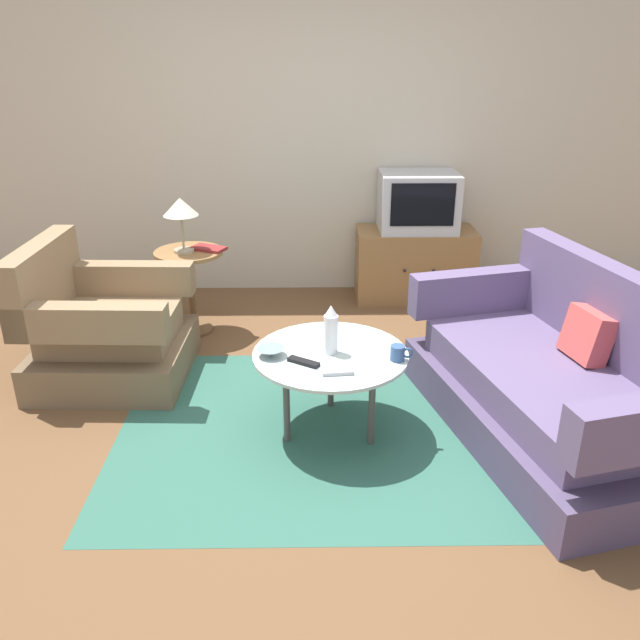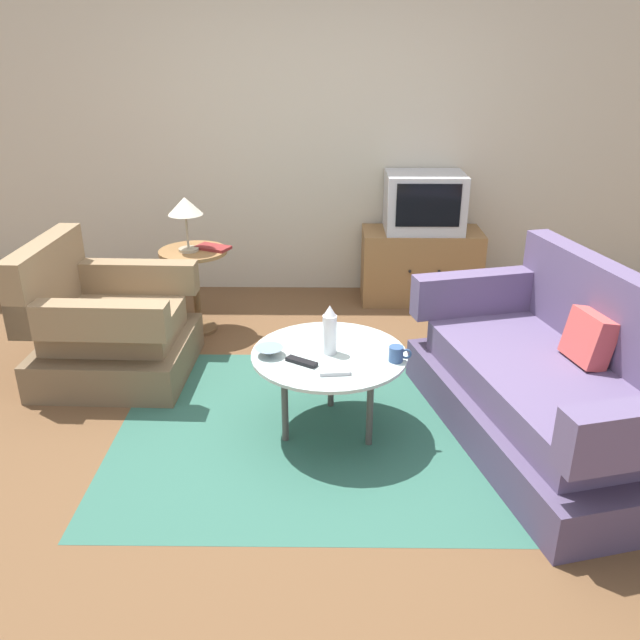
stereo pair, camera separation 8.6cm
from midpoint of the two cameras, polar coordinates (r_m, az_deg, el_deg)
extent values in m
plane|color=brown|center=(3.72, -0.31, -8.91)|extent=(16.00, 16.00, 0.00)
cube|color=#BCB29E|center=(5.41, 0.07, 16.62)|extent=(9.00, 0.12, 2.70)
cube|color=#2D5B4C|center=(3.66, 1.45, -9.50)|extent=(2.32, 1.83, 0.00)
cube|color=brown|center=(4.36, -16.63, -2.98)|extent=(0.93, 0.91, 0.24)
cube|color=#846B4C|center=(4.28, -16.95, -0.46)|extent=(0.78, 0.62, 0.18)
cube|color=#846B4C|center=(4.31, -22.26, 3.47)|extent=(0.17, 0.88, 0.45)
cube|color=#846B4C|center=(3.89, -18.97, -0.03)|extent=(0.91, 0.17, 0.21)
cube|color=#846B4C|center=(4.53, -15.79, 3.67)|extent=(0.91, 0.17, 0.21)
cube|color=#4B3E5C|center=(3.73, 19.41, -8.13)|extent=(1.28, 1.89, 0.24)
cube|color=#5B4C70|center=(3.63, 19.85, -5.29)|extent=(1.07, 1.58, 0.18)
cube|color=#5B4C70|center=(3.70, 25.39, 0.07)|extent=(0.56, 1.71, 0.48)
cube|color=#5B4C70|center=(4.16, 14.54, 2.37)|extent=(0.89, 0.35, 0.26)
cube|color=#C64C47|center=(3.69, 23.09, -1.46)|extent=(0.23, 0.30, 0.28)
cylinder|color=#B2C6C1|center=(3.43, 1.53, -3.03)|extent=(0.82, 0.82, 0.02)
cylinder|color=#4C4742|center=(3.76, 1.62, -4.51)|extent=(0.04, 0.04, 0.45)
cylinder|color=#4C4742|center=(3.45, -2.38, -7.28)|extent=(0.04, 0.04, 0.45)
cylinder|color=#4C4742|center=(3.43, 5.12, -7.60)|extent=(0.04, 0.04, 0.45)
cylinder|color=olive|center=(4.70, -10.54, 5.90)|extent=(0.48, 0.48, 0.02)
cylinder|color=brown|center=(4.80, -10.27, 2.39)|extent=(0.05, 0.05, 0.59)
cylinder|color=brown|center=(4.91, -10.03, -0.72)|extent=(0.27, 0.27, 0.02)
cube|color=olive|center=(5.39, 9.24, 4.73)|extent=(0.95, 0.44, 0.58)
sphere|color=black|center=(5.14, 8.35, 4.23)|extent=(0.02, 0.02, 0.02)
sphere|color=black|center=(5.18, 10.85, 4.19)|extent=(0.02, 0.02, 0.02)
cube|color=#B7B7BC|center=(5.26, 9.57, 10.14)|extent=(0.61, 0.45, 0.45)
cube|color=black|center=(5.04, 9.96, 9.84)|extent=(0.48, 0.01, 0.33)
cylinder|color=#9E937A|center=(4.68, -10.90, 6.08)|extent=(0.14, 0.14, 0.02)
cylinder|color=#9E937A|center=(4.64, -11.02, 7.61)|extent=(0.02, 0.02, 0.24)
cone|color=beige|center=(4.60, -11.20, 9.77)|extent=(0.24, 0.24, 0.12)
cylinder|color=white|center=(3.38, 1.58, -1.28)|extent=(0.08, 0.08, 0.21)
cone|color=white|center=(3.33, 1.61, 0.82)|extent=(0.07, 0.07, 0.06)
cylinder|color=#335184|center=(3.35, 7.40, -2.96)|extent=(0.07, 0.07, 0.08)
torus|color=#335184|center=(3.36, 8.28, -2.96)|extent=(0.06, 0.01, 0.06)
cone|color=slate|center=(3.39, -3.74, -2.76)|extent=(0.15, 0.15, 0.05)
cube|color=black|center=(3.31, -0.87, -3.68)|extent=(0.17, 0.13, 0.02)
cube|color=#B2B2B7|center=(3.21, 2.10, -4.63)|extent=(0.16, 0.06, 0.02)
cube|color=maroon|center=(4.69, -8.82, 6.29)|extent=(0.27, 0.22, 0.02)
camera|label=1|loc=(0.04, -89.32, 0.30)|focal=36.57mm
camera|label=2|loc=(0.04, 90.68, -0.30)|focal=36.57mm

